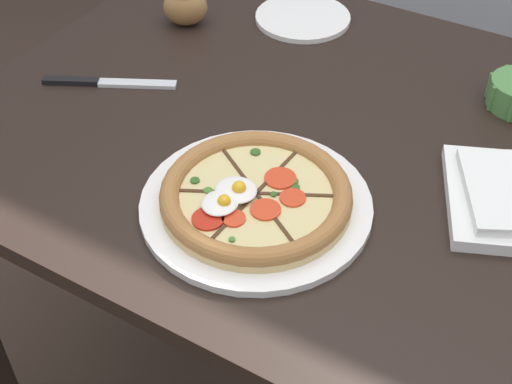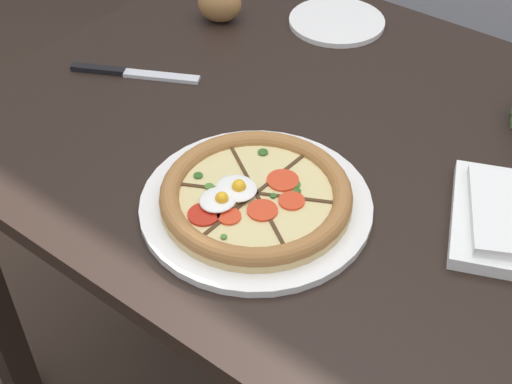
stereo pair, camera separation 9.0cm
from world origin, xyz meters
The scene contains 5 objects.
dining_table centered at (0.00, 0.00, 0.66)m, with size 1.30×0.89×0.76m.
pizza centered at (-0.07, -0.21, 0.78)m, with size 0.33×0.33×0.05m.
bread_piece_near centered at (-0.45, 0.17, 0.80)m, with size 0.11×0.10×0.08m.
knife_main centered at (-0.45, -0.07, 0.76)m, with size 0.22×0.12×0.01m.
side_saucer centered at (-0.26, 0.30, 0.76)m, with size 0.19×0.19×0.01m.
Camera 2 is at (0.37, -0.79, 1.45)m, focal length 50.00 mm.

